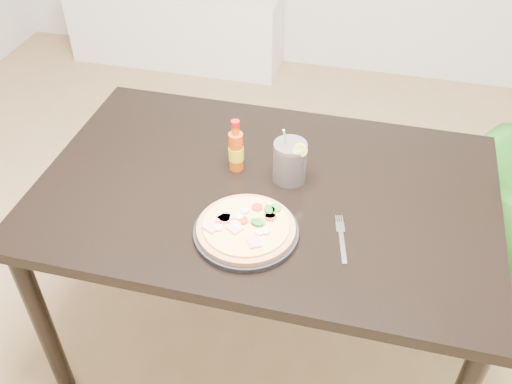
% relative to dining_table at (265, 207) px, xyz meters
% --- Properties ---
extents(floor, '(4.50, 4.50, 0.00)m').
position_rel_dining_table_xyz_m(floor, '(-0.30, -0.03, -0.67)').
color(floor, '#9E7A51').
rests_on(floor, ground).
extents(dining_table, '(1.40, 0.90, 0.75)m').
position_rel_dining_table_xyz_m(dining_table, '(0.00, 0.00, 0.00)').
color(dining_table, black).
rests_on(dining_table, ground).
extents(plate, '(0.30, 0.30, 0.02)m').
position_rel_dining_table_xyz_m(plate, '(-0.01, -0.21, 0.09)').
color(plate, black).
rests_on(plate, dining_table).
extents(pizza, '(0.28, 0.28, 0.03)m').
position_rel_dining_table_xyz_m(pizza, '(-0.01, -0.21, 0.11)').
color(pizza, tan).
rests_on(pizza, plate).
extents(hot_sauce_bottle, '(0.05, 0.05, 0.18)m').
position_rel_dining_table_xyz_m(hot_sauce_bottle, '(-0.11, 0.07, 0.15)').
color(hot_sauce_bottle, '#DA4B0C').
rests_on(hot_sauce_bottle, dining_table).
extents(cola_cup, '(0.11, 0.10, 0.19)m').
position_rel_dining_table_xyz_m(cola_cup, '(0.06, 0.06, 0.15)').
color(cola_cup, black).
rests_on(cola_cup, dining_table).
extents(fork, '(0.06, 0.19, 0.00)m').
position_rel_dining_table_xyz_m(fork, '(0.26, -0.16, 0.09)').
color(fork, silver).
rests_on(fork, dining_table).
extents(media_console, '(1.40, 0.34, 0.50)m').
position_rel_dining_table_xyz_m(media_console, '(-1.10, 2.04, -0.42)').
color(media_console, white).
rests_on(media_console, ground).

